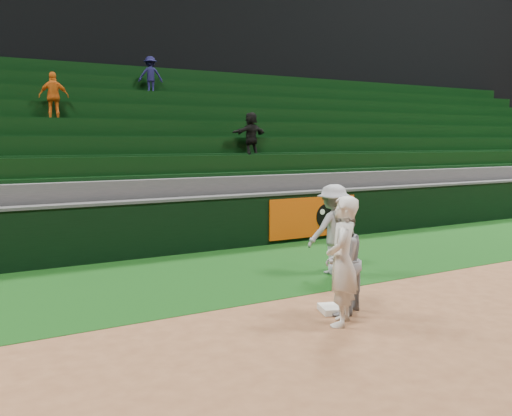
{
  "coord_description": "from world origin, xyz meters",
  "views": [
    {
      "loc": [
        -5.48,
        -6.48,
        2.5
      ],
      "look_at": [
        -0.28,
        2.3,
        1.3
      ],
      "focal_mm": 40.0,
      "sensor_mm": 36.0,
      "label": 1
    }
  ],
  "objects": [
    {
      "name": "first_base",
      "position": [
        -0.33,
        -0.06,
        0.05
      ],
      "size": [
        0.52,
        0.52,
        0.09
      ],
      "primitive_type": "cube",
      "rotation": [
        0.0,
        0.0,
        -0.34
      ],
      "color": "white",
      "rests_on": "ground"
    },
    {
      "name": "base_coach",
      "position": [
        1.18,
        1.9,
        0.85
      ],
      "size": [
        1.09,
        0.63,
        1.69
      ],
      "primitive_type": "imported",
      "rotation": [
        0.0,
        0.0,
        3.14
      ],
      "color": "#9699A3",
      "rests_on": "foul_grass"
    },
    {
      "name": "foul_grass",
      "position": [
        0.0,
        3.0,
        0.0
      ],
      "size": [
        36.0,
        4.2,
        0.01
      ],
      "primitive_type": "cube",
      "color": "#0C330D",
      "rests_on": "ground"
    },
    {
      "name": "first_baseman",
      "position": [
        -0.61,
        -0.56,
        0.88
      ],
      "size": [
        0.76,
        0.75,
        1.77
      ],
      "primitive_type": "imported",
      "rotation": [
        0.0,
        0.0,
        3.89
      ],
      "color": "silver",
      "rests_on": "ground"
    },
    {
      "name": "field_wall",
      "position": [
        0.03,
        5.2,
        0.63
      ],
      "size": [
        36.0,
        0.45,
        1.25
      ],
      "color": "black",
      "rests_on": "ground"
    },
    {
      "name": "stadium_seating",
      "position": [
        -0.0,
        8.97,
        1.7
      ],
      "size": [
        36.0,
        5.95,
        5.02
      ],
      "color": "#3D3D40",
      "rests_on": "ground"
    },
    {
      "name": "ground",
      "position": [
        0.0,
        0.0,
        0.0
      ],
      "size": [
        70.0,
        70.0,
        0.0
      ],
      "primitive_type": "plane",
      "color": "brown",
      "rests_on": "ground"
    },
    {
      "name": "baserunner",
      "position": [
        -0.3,
        -0.17,
        0.78
      ],
      "size": [
        0.95,
        0.89,
        1.55
      ],
      "primitive_type": "imported",
      "rotation": [
        0.0,
        0.0,
        3.68
      ],
      "color": "#92949B",
      "rests_on": "ground"
    },
    {
      "name": "upper_deck",
      "position": [
        0.0,
        17.45,
        6.0
      ],
      "size": [
        40.0,
        12.0,
        12.0
      ],
      "primitive_type": "cube",
      "color": "black",
      "rests_on": "ground"
    }
  ]
}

